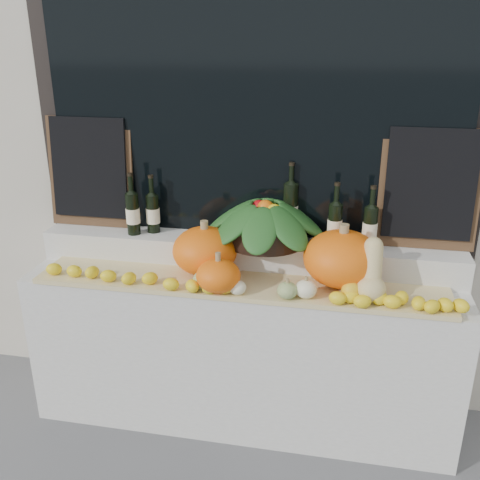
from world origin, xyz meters
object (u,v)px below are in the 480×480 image
produce_bowl (265,221)px  wine_bottle_tall (290,210)px  pumpkin_left (205,251)px  pumpkin_right (342,259)px  butternut_squash (372,274)px

produce_bowl → wine_bottle_tall: wine_bottle_tall is taller
wine_bottle_tall → pumpkin_left: bearing=-149.5°
pumpkin_right → butternut_squash: butternut_squash is taller
produce_bowl → wine_bottle_tall: 0.15m
butternut_squash → produce_bowl: (-0.55, 0.30, 0.13)m
pumpkin_right → produce_bowl: size_ratio=0.57×
butternut_squash → produce_bowl: produce_bowl is taller
pumpkin_right → butternut_squash: size_ratio=1.34×
pumpkin_right → butternut_squash: bearing=-41.5°
pumpkin_left → butternut_squash: (0.85, -0.13, -0.00)m
pumpkin_left → butternut_squash: 0.86m
pumpkin_left → pumpkin_right: bearing=-0.7°
butternut_squash → wine_bottle_tall: size_ratio=0.69×
produce_bowl → butternut_squash: bearing=-28.4°
pumpkin_left → produce_bowl: size_ratio=0.50×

